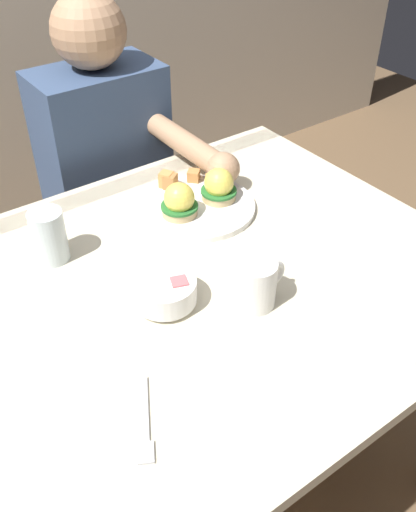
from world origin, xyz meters
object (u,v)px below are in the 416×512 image
Objects in this scene: dining_table at (179,325)px; diner_person at (112,175)px; fruit_bowl at (165,292)px; water_glass_near at (50,239)px; fork at (145,424)px; coffee_mug at (256,282)px; eggs_benedict_plate at (197,200)px.

diner_person is (0.17, 0.60, 0.02)m from dining_table.
dining_table is 1.05× the size of diner_person.
fruit_bowl is (-0.04, -0.03, 0.14)m from dining_table.
water_glass_near reaches higher than fruit_bowl.
water_glass_near is at bearing 83.15° from fork.
dining_table is at bearing 33.82° from fruit_bowl.
water_glass_near reaches higher than dining_table.
diner_person reaches higher than coffee_mug.
coffee_mug is 0.98× the size of water_glass_near.
fork is (-0.21, -0.24, 0.11)m from dining_table.
coffee_mug is at bearing -54.08° from water_glass_near.
coffee_mug is (0.14, -0.09, 0.02)m from fruit_bowl.
coffee_mug reaches higher than dining_table.
fork is at bearing -132.13° from dining_table.
fork is (-0.40, -0.43, -0.02)m from eggs_benedict_plate.
eggs_benedict_plate is at bearing -4.22° from water_glass_near.
dining_table is at bearing -54.69° from water_glass_near.
fork is at bearing -132.78° from eggs_benedict_plate.
dining_table is 0.62m from diner_person.
dining_table is 10.80× the size of coffee_mug.
eggs_benedict_plate is 1.88× the size of fork.
fruit_bowl is 0.68m from diner_person.
eggs_benedict_plate reaches higher than fruit_bowl.
dining_table is at bearing 126.98° from coffee_mug.
dining_table is 0.15m from fruit_bowl.
coffee_mug is 0.74m from diner_person.
fork reaches higher than dining_table.
coffee_mug is at bearing -96.08° from diner_person.
fork is (-0.17, -0.21, -0.03)m from fruit_bowl.
water_glass_near is (-0.11, 0.25, 0.02)m from fruit_bowl.
diner_person is at bearing 65.32° from fork.
dining_table is 0.32m from water_glass_near.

